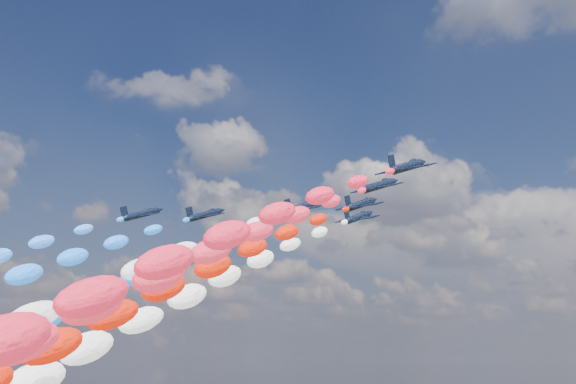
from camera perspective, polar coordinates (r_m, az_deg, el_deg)
The scene contains 14 objects.
jet_0 at distance 163.32m, azimuth -10.98°, elevation -1.66°, with size 9.68×12.98×2.86m, color black, non-canonical shape.
jet_1 at distance 161.81m, azimuth -6.26°, elevation -1.71°, with size 9.68×12.98×2.86m, color black, non-canonical shape.
jet_2 at distance 162.96m, azimuth 0.14°, elevation -1.86°, with size 9.68×12.98×2.86m, color black, non-canonical shape.
trail_2 at distance 117.55m, azimuth -20.10°, elevation -11.04°, with size 6.19×123.21×59.70m, color blue, non-canonical shape.
jet_3 at distance 152.91m, azimuth 1.05°, elevation -1.16°, with size 9.68×12.98×2.86m, color black, non-canonical shape.
trail_3 at distance 107.09m, azimuth -20.75°, elevation -10.93°, with size 6.19×123.21×59.70m, color silver, non-canonical shape.
jet_4 at distance 164.18m, azimuth 5.30°, elevation -1.89°, with size 9.68×12.98×2.86m, color black, non-canonical shape.
trail_4 at distance 113.94m, azimuth -12.89°, elevation -11.45°, with size 6.19×123.21×59.70m, color white, non-canonical shape.
jet_5 at distance 150.45m, azimuth 5.48°, elevation -0.92°, with size 9.68×12.98×2.86m, color black, non-canonical shape.
trail_5 at distance 100.56m, azimuth -15.11°, elevation -11.25°, with size 6.19×123.21×59.70m, color red, non-canonical shape.
jet_6 at distance 134.71m, azimuth 6.77°, elevation 0.47°, with size 9.68×12.98×2.86m, color black, non-canonical shape.
trail_6 at distance 84.40m, azimuth -16.97°, elevation -11.00°, with size 6.19×123.21×59.70m, color red, non-canonical shape.
jet_7 at distance 122.03m, azimuth 8.91°, elevation 1.90°, with size 9.68×12.98×2.86m, color black, non-canonical shape.
trail_7 at distance 70.52m, azimuth -17.79°, elevation -10.77°, with size 6.19×123.21×59.70m, color red, non-canonical shape.
Camera 1 is at (90.95, -108.47, 77.88)m, focal length 47.39 mm.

